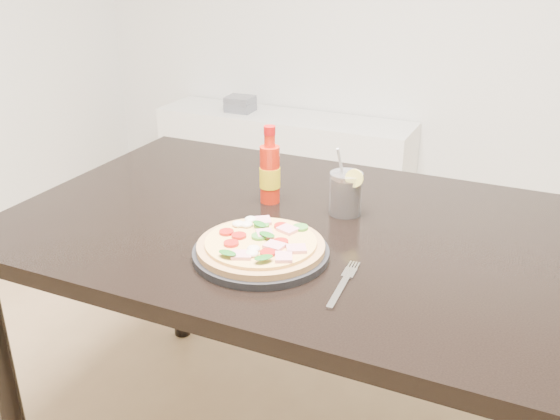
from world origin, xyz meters
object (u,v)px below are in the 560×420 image
at_px(plate, 261,253).
at_px(hot_sauce_bottle, 270,172).
at_px(dining_table, 301,253).
at_px(media_console, 283,160).
at_px(pizza, 261,244).
at_px(fork, 344,282).
at_px(cola_cup, 346,194).

relative_size(plate, hot_sauce_bottle, 1.46).
bearing_deg(hot_sauce_bottle, dining_table, -34.72).
xyz_separation_m(hot_sauce_bottle, media_console, (-0.70, 1.63, -0.58)).
relative_size(plate, pizza, 1.07).
xyz_separation_m(dining_table, media_console, (-0.82, 1.71, -0.42)).
height_order(plate, media_console, plate).
distance_m(pizza, fork, 0.20).
distance_m(pizza, hot_sauce_bottle, 0.30).
height_order(pizza, media_console, pizza).
height_order(dining_table, pizza, pizza).
height_order(plate, hot_sauce_bottle, hot_sauce_bottle).
bearing_deg(fork, media_console, 113.77).
bearing_deg(fork, dining_table, 125.66).
bearing_deg(plate, media_console, 113.11).
bearing_deg(hot_sauce_bottle, cola_cup, 2.94).
relative_size(dining_table, plate, 4.81).
bearing_deg(dining_table, fork, -50.57).
bearing_deg(fork, cola_cup, 105.21).
height_order(plate, cola_cup, cola_cup).
relative_size(pizza, media_console, 0.19).
bearing_deg(hot_sauce_bottle, media_console, 113.31).
relative_size(dining_table, cola_cup, 8.08).
height_order(dining_table, cola_cup, cola_cup).
xyz_separation_m(plate, hot_sauce_bottle, (-0.11, 0.28, 0.07)).
xyz_separation_m(hot_sauce_bottle, fork, (0.31, -0.31, -0.08)).
height_order(pizza, hot_sauce_bottle, hot_sauce_bottle).
bearing_deg(dining_table, pizza, -93.13).
bearing_deg(fork, pizza, 166.09).
relative_size(dining_table, hot_sauce_bottle, 7.00).
relative_size(plate, fork, 1.54).
height_order(dining_table, media_console, dining_table).
bearing_deg(dining_table, media_console, 115.70).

